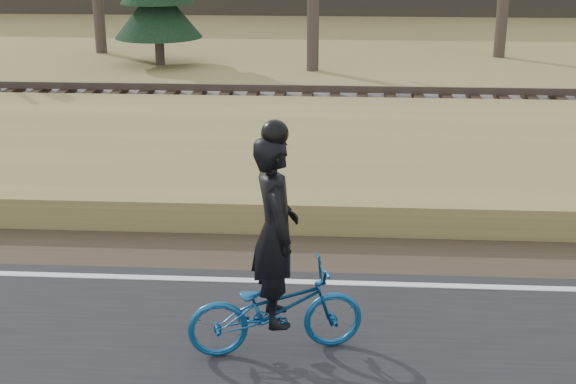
{
  "coord_description": "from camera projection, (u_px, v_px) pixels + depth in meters",
  "views": [
    {
      "loc": [
        -1.12,
        -8.54,
        4.21
      ],
      "look_at": [
        -1.7,
        0.5,
        1.1
      ],
      "focal_mm": 50.0,
      "sensor_mm": 36.0,
      "label": 1
    }
  ],
  "objects": [
    {
      "name": "ground",
      "position": [
        431.0,
        298.0,
        9.36
      ],
      "size": [
        120.0,
        120.0,
        0.0
      ],
      "primitive_type": "plane",
      "color": "#9A8D4E",
      "rests_on": "ground"
    },
    {
      "name": "edge_line",
      "position": [
        429.0,
        285.0,
        9.53
      ],
      "size": [
        120.0,
        0.12,
        0.01
      ],
      "primitive_type": "cube",
      "color": "silver",
      "rests_on": "road"
    },
    {
      "name": "shoulder",
      "position": [
        421.0,
        255.0,
        10.48
      ],
      "size": [
        120.0,
        1.6,
        0.04
      ],
      "primitive_type": "cube",
      "color": "#473A2B",
      "rests_on": "ground"
    },
    {
      "name": "embankment",
      "position": [
        405.0,
        172.0,
        13.25
      ],
      "size": [
        120.0,
        5.0,
        0.44
      ],
      "primitive_type": "cube",
      "color": "#9A8D4E",
      "rests_on": "ground"
    },
    {
      "name": "ballast",
      "position": [
        392.0,
        117.0,
        16.84
      ],
      "size": [
        120.0,
        3.0,
        0.45
      ],
      "primitive_type": "cube",
      "color": "slate",
      "rests_on": "ground"
    },
    {
      "name": "railroad",
      "position": [
        392.0,
        103.0,
        16.74
      ],
      "size": [
        120.0,
        2.4,
        0.29
      ],
      "color": "black",
      "rests_on": "ballast"
    },
    {
      "name": "cyclist",
      "position": [
        276.0,
        279.0,
        7.86
      ],
      "size": [
        1.86,
        1.02,
        2.39
      ],
      "rotation": [
        0.0,
        0.0,
        1.81
      ],
      "color": "navy",
      "rests_on": "road"
    }
  ]
}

